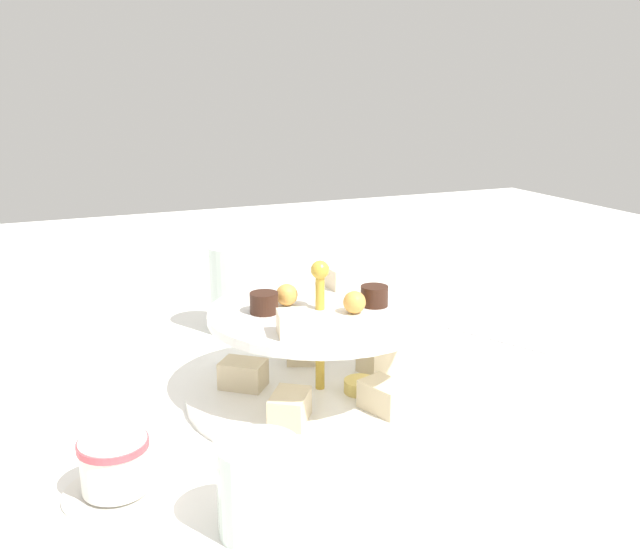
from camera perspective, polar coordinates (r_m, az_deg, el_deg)
name	(u,v)px	position (r m, az deg, el deg)	size (l,w,h in m)	color
ground_plane	(320,396)	(0.79, 0.00, -9.88)	(2.40, 2.40, 0.00)	white
tiered_serving_stand	(320,359)	(0.77, 0.03, -6.89)	(0.29, 0.29, 0.16)	white
water_glass_tall_right	(234,289)	(0.97, -7.02, -1.18)	(0.07, 0.07, 0.12)	silver
water_glass_short_left	(259,488)	(0.56, -4.98, -16.90)	(0.06, 0.06, 0.07)	silver
teacup_with_saucer	(115,468)	(0.63, -16.34, -14.89)	(0.09, 0.09, 0.05)	white
butter_knife_left	(488,336)	(0.98, 13.51, -4.90)	(0.17, 0.01, 0.00)	silver
butter_knife_right	(51,399)	(0.83, -21.04, -9.45)	(0.17, 0.01, 0.00)	silver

